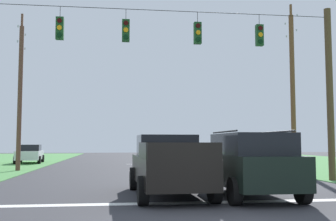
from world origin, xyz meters
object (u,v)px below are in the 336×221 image
(overhead_signal_span, at_px, (162,80))
(pickup_truck, at_px, (169,165))
(utility_pole_near_left, at_px, (20,92))
(suv_black, at_px, (250,163))
(distant_car_crossing_white, at_px, (30,154))
(utility_pole_mid_right, at_px, (293,87))

(overhead_signal_span, relative_size, pickup_truck, 2.86)
(utility_pole_near_left, bearing_deg, suv_black, -52.00)
(suv_black, xyz_separation_m, utility_pole_near_left, (-10.00, 12.80, 3.71))
(pickup_truck, relative_size, distant_car_crossing_white, 1.23)
(distant_car_crossing_white, height_order, utility_pole_mid_right, utility_pole_mid_right)
(overhead_signal_span, height_order, pickup_truck, overhead_signal_span)
(pickup_truck, relative_size, utility_pole_mid_right, 0.52)
(utility_pole_mid_right, bearing_deg, suv_black, -120.28)
(overhead_signal_span, bearing_deg, suv_black, -63.90)
(overhead_signal_span, xyz_separation_m, pickup_truck, (-0.21, -3.95, -3.41))
(overhead_signal_span, bearing_deg, pickup_truck, -93.05)
(suv_black, relative_size, distant_car_crossing_white, 1.08)
(suv_black, distance_m, utility_pole_near_left, 16.66)
(suv_black, bearing_deg, overhead_signal_span, 116.10)
(distant_car_crossing_white, bearing_deg, utility_pole_mid_right, -29.01)
(suv_black, height_order, utility_pole_near_left, utility_pole_near_left)
(suv_black, bearing_deg, distant_car_crossing_white, 117.19)
(pickup_truck, xyz_separation_m, suv_black, (2.48, -0.68, 0.09))
(overhead_signal_span, distance_m, distant_car_crossing_white, 19.67)
(distant_car_crossing_white, height_order, utility_pole_near_left, utility_pole_near_left)
(utility_pole_mid_right, xyz_separation_m, utility_pole_near_left, (-16.87, 1.02, -0.43))
(distant_car_crossing_white, distance_m, utility_pole_near_left, 9.91)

